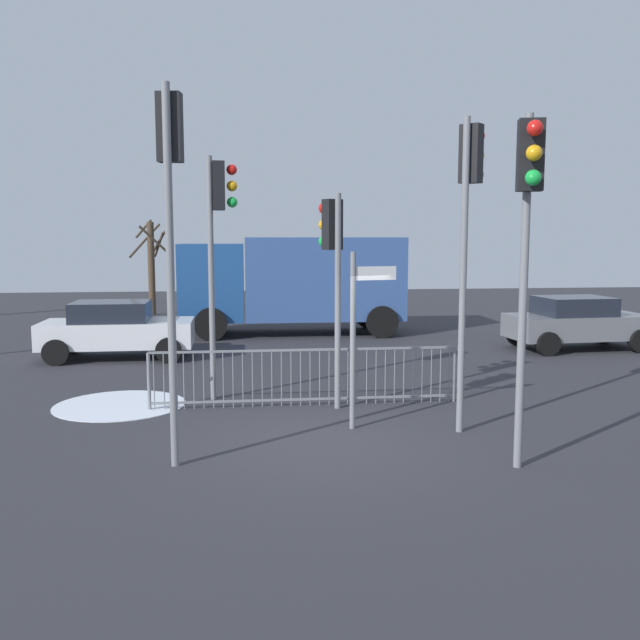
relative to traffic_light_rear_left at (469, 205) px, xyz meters
name	(u,v)px	position (x,y,z in m)	size (l,w,h in m)	color
ground_plane	(320,441)	(-2.40, -0.37, -3.62)	(60.00, 60.00, 0.00)	#2D2D33
traffic_light_rear_left	(469,205)	(0.00, 0.00, 0.00)	(0.47, 0.47, 4.95)	slate
traffic_light_mid_left	(218,223)	(-3.97, 2.62, -0.24)	(0.57, 0.34, 4.61)	slate
traffic_light_foreground_left	(528,212)	(0.11, -2.00, -0.18)	(0.36, 0.56, 4.70)	slate
traffic_light_mid_right	(171,191)	(-4.48, -1.12, 0.10)	(0.35, 0.57, 5.10)	slate
traffic_light_foreground_right	(333,252)	(-1.91, 1.77, -0.77)	(0.42, 0.51, 3.89)	slate
direction_sign_post	(357,330)	(-1.72, 0.29, -1.99)	(0.78, 0.21, 2.89)	slate
pedestrian_guard_railing	(305,376)	(-2.40, 1.89, -3.06)	(5.74, 0.06, 1.07)	slate
car_grey_trailing	(577,322)	(5.71, 7.44, -2.85)	(3.90, 2.13, 1.47)	slate
car_white_near	(116,329)	(-6.75, 7.48, -2.85)	(3.81, 1.94, 1.47)	silver
delivery_truck	(295,280)	(-1.83, 11.44, -1.88)	(7.07, 2.76, 3.10)	#33518C
bare_tree_left	(152,263)	(-7.06, 17.52, -1.55)	(1.82, 1.83, 3.82)	#473828
snow_patch_kerb	(120,405)	(-5.83, 2.31, -3.61)	(2.41, 2.41, 0.01)	silver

